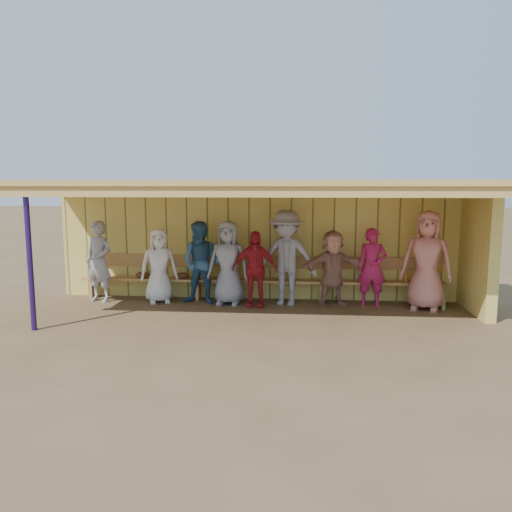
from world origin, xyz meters
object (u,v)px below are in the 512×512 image
(player_e, at_px, (286,258))
(player_g, at_px, (372,267))
(player_a, at_px, (99,261))
(player_h, at_px, (427,260))
(player_c, at_px, (202,263))
(player_f, at_px, (333,268))
(bench, at_px, (259,275))
(player_d, at_px, (255,269))
(player_b, at_px, (159,266))
(player_extra, at_px, (228,263))

(player_e, height_order, player_g, player_e)
(player_g, bearing_deg, player_e, -173.22)
(player_e, xyz_separation_m, player_g, (1.71, 0.05, -0.18))
(player_a, relative_size, player_h, 0.87)
(player_a, height_order, player_h, player_h)
(player_e, xyz_separation_m, player_h, (2.72, -0.19, 0.01))
(player_c, bearing_deg, player_e, 9.73)
(player_a, bearing_deg, player_f, 19.66)
(player_c, height_order, bench, player_c)
(player_h, bearing_deg, player_g, -173.53)
(player_d, height_order, player_e, player_e)
(player_g, bearing_deg, player_h, -8.10)
(player_a, xyz_separation_m, player_b, (1.26, 0.01, -0.07))
(player_b, xyz_separation_m, player_extra, (1.44, -0.02, 0.08))
(player_e, xyz_separation_m, bench, (-0.58, 0.36, -0.43))
(player_extra, xyz_separation_m, bench, (0.59, 0.42, -0.33))
(player_b, height_order, player_e, player_e)
(player_a, bearing_deg, bench, 25.63)
(player_b, height_order, player_f, player_b)
(player_d, bearing_deg, player_c, 168.24)
(player_a, bearing_deg, player_g, 19.61)
(player_g, distance_m, player_extra, 2.89)
(player_e, relative_size, player_extra, 1.12)
(player_h, relative_size, bench, 0.26)
(player_b, bearing_deg, player_c, -21.80)
(player_extra, bearing_deg, bench, 40.65)
(player_f, distance_m, player_h, 1.81)
(player_e, relative_size, player_f, 1.26)
(player_c, xyz_separation_m, player_d, (1.10, -0.18, -0.08))
(player_f, relative_size, player_g, 0.97)
(player_b, distance_m, player_g, 4.33)
(player_c, bearing_deg, player_extra, 6.74)
(player_h, height_order, bench, player_h)
(player_b, bearing_deg, player_g, -20.16)
(player_c, distance_m, player_h, 4.44)
(player_h, distance_m, bench, 3.37)
(player_d, relative_size, player_f, 1.00)
(player_f, bearing_deg, player_b, 163.46)
(player_f, xyz_separation_m, player_g, (0.78, 0.01, 0.02))
(player_d, bearing_deg, bench, 83.22)
(player_b, xyz_separation_m, bench, (2.04, 0.40, -0.24))
(player_d, xyz_separation_m, player_e, (0.62, 0.23, 0.20))
(player_d, distance_m, player_e, 0.69)
(player_e, height_order, player_f, player_e)
(player_c, distance_m, player_g, 3.44)
(player_b, relative_size, player_e, 0.80)
(player_b, relative_size, bench, 0.20)
(player_f, bearing_deg, player_extra, 164.90)
(player_c, relative_size, player_f, 1.11)
(player_g, bearing_deg, player_d, -168.14)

